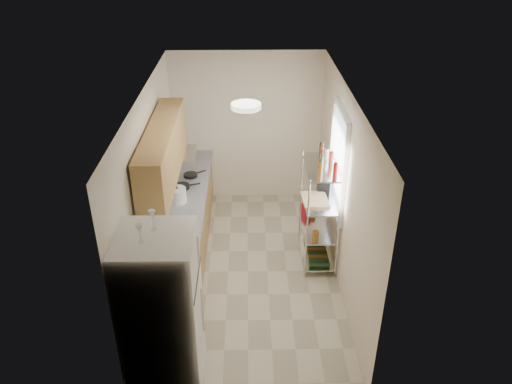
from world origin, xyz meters
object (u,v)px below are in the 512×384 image
rice_cooker (177,195)px  cutting_board (315,199)px  refrigerator (162,311)px  frying_pan_large (181,187)px  espresso_machine (324,180)px

rice_cooker → cutting_board: 1.92m
refrigerator → frying_pan_large: (-0.11, 2.64, 0.01)m
refrigerator → rice_cooker: 2.25m
rice_cooker → espresso_machine: bearing=3.5°
frying_pan_large → rice_cooker: bearing=-109.6°
refrigerator → espresso_machine: (1.96, 2.37, 0.25)m
cutting_board → rice_cooker: bearing=174.2°
espresso_machine → frying_pan_large: bearing=178.4°
refrigerator → frying_pan_large: refrigerator is taller
rice_cooker → cutting_board: bearing=-5.8°
rice_cooker → cutting_board: size_ratio=0.58×
refrigerator → cutting_board: refrigerator is taller
frying_pan_large → espresso_machine: (2.06, -0.27, 0.24)m
frying_pan_large → espresso_machine: espresso_machine is taller
refrigerator → rice_cooker: size_ratio=7.10×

